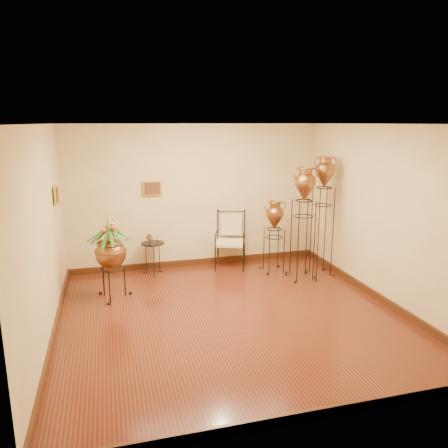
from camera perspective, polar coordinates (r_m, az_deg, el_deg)
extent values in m
plane|color=#572614|center=(6.68, 0.86, -11.84)|extent=(5.00, 5.00, 0.00)
cube|color=#3F1F0E|center=(8.91, -3.55, -4.95)|extent=(5.00, 0.04, 0.12)
cube|color=#3F1F0E|center=(4.65, 10.09, -23.55)|extent=(5.00, 0.04, 0.12)
cube|color=#3F1F0E|center=(6.49, -21.28, -12.99)|extent=(0.04, 5.00, 0.12)
cube|color=#3F1F0E|center=(7.67, 19.20, -8.75)|extent=(0.04, 5.00, 0.12)
cube|color=gold|center=(8.41, -9.37, 4.61)|extent=(0.36, 0.03, 0.29)
cube|color=gold|center=(7.40, -21.08, 3.54)|extent=(0.03, 0.36, 0.29)
cube|color=beige|center=(8.61, 0.82, -2.46)|extent=(0.68, 0.65, 0.06)
cube|color=beige|center=(8.53, 0.83, -0.41)|extent=(0.40, 0.17, 0.44)
cylinder|color=black|center=(8.31, -9.32, -2.47)|extent=(0.43, 0.43, 0.01)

